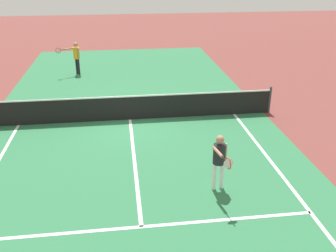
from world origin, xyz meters
TOP-DOWN VIEW (x-y plane):
  - ground_plane at (0.00, 0.00)m, footprint 60.00×60.00m
  - court_surface_inbounds at (0.00, 0.00)m, footprint 10.62×24.40m
  - line_sideline_right at (4.11, -5.95)m, footprint 0.10×11.89m
  - line_service_near at (0.00, -6.40)m, footprint 8.22×0.10m
  - line_center_service at (0.00, -3.20)m, footprint 0.10×6.40m
  - net at (0.00, 0.00)m, footprint 11.12×0.09m
  - player_near at (2.13, -5.09)m, footprint 0.41×1.19m
  - player_far at (-2.50, 6.61)m, footprint 1.14×0.65m

SIDE VIEW (x-z plane):
  - ground_plane at x=0.00m, z-range 0.00..0.00m
  - court_surface_inbounds at x=0.00m, z-range 0.00..0.00m
  - line_sideline_right at x=4.11m, z-range 0.00..0.01m
  - line_service_near at x=0.00m, z-range 0.00..0.01m
  - line_center_service at x=0.00m, z-range 0.00..0.01m
  - net at x=0.00m, z-range -0.04..1.03m
  - player_near at x=2.13m, z-range 0.18..1.74m
  - player_far at x=-2.50m, z-range 0.21..1.89m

